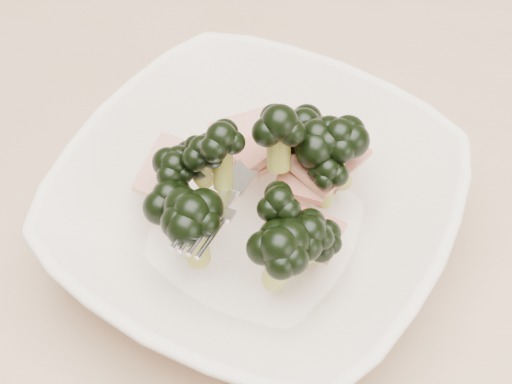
{
  "coord_description": "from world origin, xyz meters",
  "views": [
    {
      "loc": [
        0.13,
        -0.29,
        1.18
      ],
      "look_at": [
        0.01,
        -0.03,
        0.8
      ],
      "focal_mm": 50.0,
      "sensor_mm": 36.0,
      "label": 1
    }
  ],
  "objects": [
    {
      "name": "broccoli_dish",
      "position": [
        0.01,
        -0.03,
        0.79
      ],
      "size": [
        0.28,
        0.28,
        0.11
      ],
      "color": "beige",
      "rests_on": "dining_table"
    },
    {
      "name": "dining_table",
      "position": [
        0.0,
        0.0,
        0.65
      ],
      "size": [
        1.2,
        0.8,
        0.75
      ],
      "color": "tan",
      "rests_on": "ground"
    }
  ]
}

